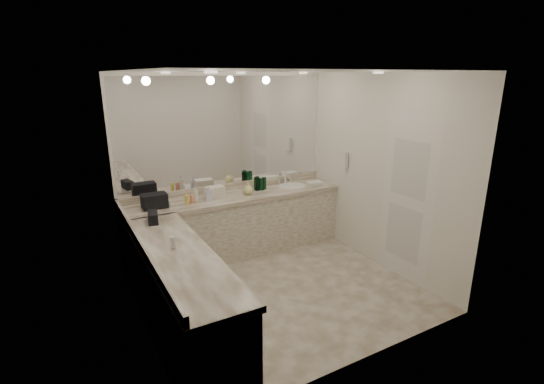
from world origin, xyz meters
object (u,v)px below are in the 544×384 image
soap_bottle_b (209,194)px  soap_bottle_c (248,188)px  wall_phone (344,160)px  soap_bottle_a (195,194)px  sink (292,186)px  cream_cosmetic_case (215,192)px  black_toiletry_bag (154,201)px  hand_towel (315,183)px

soap_bottle_b → soap_bottle_c: 0.59m
wall_phone → soap_bottle_a: (-2.17, 0.47, -0.34)m
soap_bottle_b → sink: bearing=1.5°
soap_bottle_b → cream_cosmetic_case: bearing=38.1°
wall_phone → cream_cosmetic_case: size_ratio=0.90×
soap_bottle_c → black_toiletry_bag: bearing=178.5°
sink → hand_towel: hand_towel is taller
cream_cosmetic_case → hand_towel: bearing=-9.5°
wall_phone → soap_bottle_c: (-1.39, 0.45, -0.36)m
soap_bottle_c → hand_towel: bearing=-1.2°
black_toiletry_bag → hand_towel: size_ratio=1.36×
soap_bottle_b → soap_bottle_c: (0.59, -0.01, 0.00)m
wall_phone → black_toiletry_bag: (-2.71, 0.48, -0.36)m
black_toiletry_bag → cream_cosmetic_case: 0.87m
soap_bottle_c → cream_cosmetic_case: bearing=166.3°
soap_bottle_c → soap_bottle_b: bearing=178.6°
cream_cosmetic_case → black_toiletry_bag: bearing=-179.3°
sink → soap_bottle_c: soap_bottle_c is taller
soap_bottle_a → hand_towel: bearing=-1.3°
wall_phone → cream_cosmetic_case: 1.97m
soap_bottle_a → soap_bottle_c: (0.78, -0.02, -0.02)m
sink → soap_bottle_a: 1.56m
black_toiletry_bag → hand_towel: black_toiletry_bag is taller
hand_towel → soap_bottle_a: size_ratio=1.07×
hand_towel → soap_bottle_b: soap_bottle_b is taller
sink → soap_bottle_b: bearing=-178.5°
wall_phone → soap_bottle_a: wall_phone is taller
wall_phone → black_toiletry_bag: 2.78m
wall_phone → soap_bottle_b: 2.06m
wall_phone → soap_bottle_a: bearing=167.8°
sink → black_toiletry_bag: size_ratio=1.38×
sink → hand_towel: 0.39m
sink → black_toiletry_bag: bearing=-179.5°
black_toiletry_bag → hand_towel: bearing=-1.3°
sink → soap_bottle_c: 0.79m
black_toiletry_bag → cream_cosmetic_case: (0.86, 0.08, -0.01)m
cream_cosmetic_case → sink: bearing=-7.5°
cream_cosmetic_case → soap_bottle_c: bearing=-18.4°
wall_phone → soap_bottle_a: size_ratio=1.10×
hand_towel → soap_bottle_c: 1.17m
sink → soap_bottle_a: soap_bottle_a is taller
wall_phone → cream_cosmetic_case: wall_phone is taller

